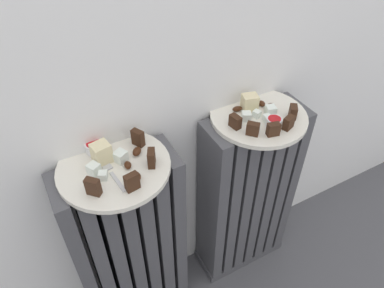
{
  "coord_description": "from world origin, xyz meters",
  "views": [
    {
      "loc": [
        -0.32,
        -0.32,
        1.24
      ],
      "look_at": [
        0.0,
        0.28,
        0.64
      ],
      "focal_mm": 34.17,
      "sensor_mm": 36.0,
      "label": 1
    }
  ],
  "objects_px": {
    "radiator_right": "(246,198)",
    "plate_right": "(258,116)",
    "jam_bowl_left": "(94,147)",
    "fork": "(113,175)",
    "plate_left": "(114,167)",
    "jam_bowl_right": "(274,122)",
    "radiator_left": "(130,249)"
  },
  "relations": [
    {
      "from": "radiator_left",
      "to": "plate_right",
      "type": "bearing_deg",
      "value": 0.0
    },
    {
      "from": "radiator_right",
      "to": "jam_bowl_left",
      "type": "distance_m",
      "value": 0.56
    },
    {
      "from": "jam_bowl_left",
      "to": "jam_bowl_right",
      "type": "bearing_deg",
      "value": -16.23
    },
    {
      "from": "radiator_left",
      "to": "radiator_right",
      "type": "bearing_deg",
      "value": 0.0
    },
    {
      "from": "plate_right",
      "to": "jam_bowl_right",
      "type": "xyz_separation_m",
      "value": [
        0.0,
        -0.06,
        0.02
      ]
    },
    {
      "from": "plate_right",
      "to": "jam_bowl_left",
      "type": "relative_size",
      "value": 6.26
    },
    {
      "from": "radiator_left",
      "to": "fork",
      "type": "distance_m",
      "value": 0.34
    },
    {
      "from": "radiator_right",
      "to": "jam_bowl_right",
      "type": "xyz_separation_m",
      "value": [
        0.0,
        -0.06,
        0.35
      ]
    },
    {
      "from": "jam_bowl_right",
      "to": "radiator_right",
      "type": "bearing_deg",
      "value": 92.42
    },
    {
      "from": "radiator_left",
      "to": "jam_bowl_left",
      "type": "distance_m",
      "value": 0.36
    },
    {
      "from": "radiator_right",
      "to": "fork",
      "type": "xyz_separation_m",
      "value": [
        -0.41,
        -0.03,
        0.34
      ]
    },
    {
      "from": "plate_left",
      "to": "plate_right",
      "type": "height_order",
      "value": "same"
    },
    {
      "from": "plate_left",
      "to": "jam_bowl_left",
      "type": "bearing_deg",
      "value": 108.63
    },
    {
      "from": "plate_left",
      "to": "radiator_left",
      "type": "bearing_deg",
      "value": 0.0
    },
    {
      "from": "radiator_right",
      "to": "radiator_left",
      "type": "bearing_deg",
      "value": 180.0
    },
    {
      "from": "radiator_right",
      "to": "plate_left",
      "type": "distance_m",
      "value": 0.52
    },
    {
      "from": "radiator_right",
      "to": "jam_bowl_left",
      "type": "xyz_separation_m",
      "value": [
        -0.43,
        0.07,
        0.35
      ]
    },
    {
      "from": "radiator_right",
      "to": "plate_right",
      "type": "height_order",
      "value": "plate_right"
    },
    {
      "from": "radiator_left",
      "to": "plate_right",
      "type": "distance_m",
      "value": 0.52
    },
    {
      "from": "jam_bowl_left",
      "to": "fork",
      "type": "bearing_deg",
      "value": -83.58
    },
    {
      "from": "jam_bowl_right",
      "to": "fork",
      "type": "xyz_separation_m",
      "value": [
        -0.42,
        0.03,
        -0.01
      ]
    },
    {
      "from": "radiator_right",
      "to": "jam_bowl_right",
      "type": "distance_m",
      "value": 0.36
    },
    {
      "from": "radiator_right",
      "to": "jam_bowl_left",
      "type": "bearing_deg",
      "value": 171.14
    },
    {
      "from": "radiator_right",
      "to": "jam_bowl_right",
      "type": "height_order",
      "value": "jam_bowl_right"
    },
    {
      "from": "radiator_left",
      "to": "plate_left",
      "type": "bearing_deg",
      "value": 180.0
    },
    {
      "from": "plate_right",
      "to": "fork",
      "type": "relative_size",
      "value": 2.55
    },
    {
      "from": "plate_left",
      "to": "jam_bowl_right",
      "type": "distance_m",
      "value": 0.41
    },
    {
      "from": "radiator_left",
      "to": "jam_bowl_right",
      "type": "height_order",
      "value": "jam_bowl_right"
    },
    {
      "from": "plate_left",
      "to": "plate_right",
      "type": "xyz_separation_m",
      "value": [
        0.4,
        0.0,
        0.0
      ]
    },
    {
      "from": "radiator_right",
      "to": "fork",
      "type": "bearing_deg",
      "value": -176.07
    },
    {
      "from": "jam_bowl_left",
      "to": "jam_bowl_right",
      "type": "relative_size",
      "value": 1.04
    },
    {
      "from": "jam_bowl_right",
      "to": "plate_left",
      "type": "bearing_deg",
      "value": 171.83
    }
  ]
}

